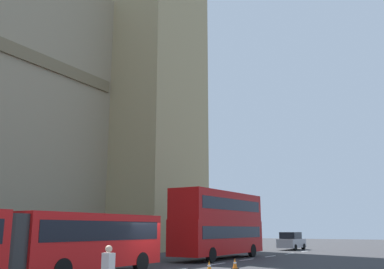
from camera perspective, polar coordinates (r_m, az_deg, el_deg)
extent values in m
cube|color=silver|center=(28.23, 3.32, -16.97)|extent=(2.20, 0.16, 0.01)
cube|color=silver|center=(32.34, 7.38, -16.33)|extent=(2.20, 0.16, 0.01)
cube|color=silver|center=(36.56, 10.49, -15.78)|extent=(2.20, 0.16, 0.01)
cube|color=silver|center=(40.86, 12.94, -15.32)|extent=(2.20, 0.16, 0.01)
cube|color=silver|center=(45.23, 14.92, -14.92)|extent=(2.20, 0.16, 0.01)
cube|color=tan|center=(53.19, -5.79, 13.45)|extent=(10.43, 10.43, 50.92)
cube|color=red|center=(21.81, -13.81, -13.62)|extent=(8.53, 2.50, 2.50)
cube|color=black|center=(21.80, -13.75, -12.44)|extent=(7.84, 2.54, 0.90)
cylinder|color=#2D2D2D|center=(18.78, -24.34, -13.12)|extent=(2.38, 2.38, 2.25)
cylinder|color=black|center=(23.15, -6.91, -16.65)|extent=(1.00, 0.30, 1.00)
cube|color=#B20F0F|center=(32.80, 3.73, -13.56)|extent=(10.41, 2.50, 2.40)
cube|color=#1E232D|center=(32.79, 3.72, -12.95)|extent=(9.37, 2.54, 0.84)
cube|color=#B20F0F|center=(32.83, 3.67, -9.63)|extent=(10.20, 2.50, 2.10)
cube|color=#1E232D|center=(32.84, 3.67, -9.46)|extent=(9.37, 2.54, 0.84)
cylinder|color=black|center=(35.33, 8.06, -15.18)|extent=(1.00, 0.30, 1.00)
cylinder|color=black|center=(29.38, 2.59, -15.84)|extent=(1.00, 0.30, 1.00)
cube|color=gray|center=(48.01, 13.23, -14.02)|extent=(4.40, 1.80, 0.90)
cube|color=black|center=(47.80, 13.11, -13.07)|extent=(2.46, 1.66, 0.70)
cylinder|color=black|center=(49.11, 14.73, -14.35)|extent=(0.64, 0.30, 0.64)
cylinder|color=black|center=(46.43, 13.66, -14.53)|extent=(0.64, 0.30, 0.64)
cone|color=orange|center=(22.91, 2.33, -17.26)|extent=(0.28, 0.28, 0.55)
cylinder|color=white|center=(22.91, 2.33, -17.19)|extent=(0.17, 0.17, 0.08)
cube|color=black|center=(25.01, 5.80, -17.48)|extent=(0.36, 0.36, 0.03)
cone|color=orange|center=(24.98, 5.79, -16.82)|extent=(0.28, 0.28, 0.55)
cylinder|color=white|center=(24.98, 5.79, -16.76)|extent=(0.17, 0.17, 0.08)
cube|color=silver|center=(13.90, -11.19, -16.56)|extent=(0.32, 0.44, 0.60)
sphere|color=beige|center=(13.87, -11.12, -14.84)|extent=(0.22, 0.22, 0.22)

